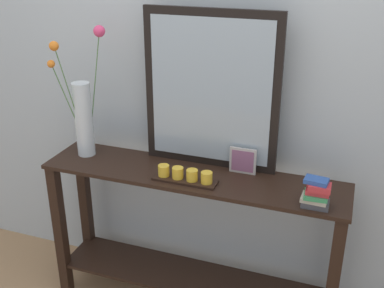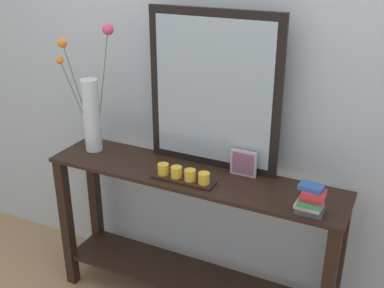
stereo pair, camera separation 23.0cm
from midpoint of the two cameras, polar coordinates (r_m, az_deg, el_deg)
name	(u,v)px [view 1 (the left image)]	position (r m, az deg, el deg)	size (l,w,h in m)	color
wall_back	(211,60)	(2.45, -0.38, 10.09)	(6.40, 0.08, 2.70)	#B2BCC1
console_table	(192,230)	(2.55, -2.63, -10.44)	(1.55, 0.35, 0.83)	black
mirror_leaning	(211,91)	(2.33, -0.57, 6.35)	(0.69, 0.03, 0.80)	black
tall_vase_left	(83,112)	(2.59, -15.48, 3.65)	(0.22, 0.25, 0.69)	silver
candle_tray	(185,176)	(2.30, -3.74, -3.94)	(0.32, 0.09, 0.07)	black
picture_frame_small	(243,161)	(2.36, 3.38, -2.10)	(0.14, 0.01, 0.14)	#B7B2AD
book_stack	(316,194)	(2.12, 11.77, -6.02)	(0.12, 0.10, 0.13)	#424247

